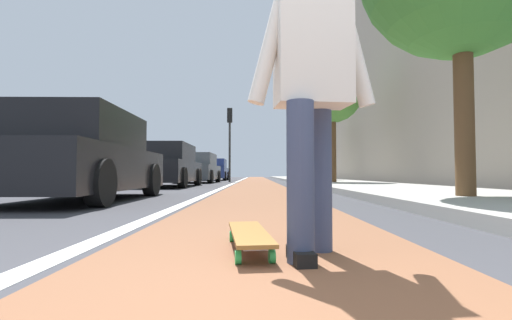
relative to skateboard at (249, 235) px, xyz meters
name	(u,v)px	position (x,y,z in m)	size (l,w,h in m)	color
ground_plane	(258,189)	(8.52, -0.09, -0.09)	(80.00, 80.00, 0.00)	#38383D
bike_lane_paint	(257,180)	(22.52, -0.09, -0.09)	(56.00, 1.93, 0.00)	brown
lane_stripe_white	(237,182)	(18.52, 1.02, -0.09)	(52.00, 0.16, 0.01)	silver
sidewalk_curb	(321,181)	(16.52, -3.41, -0.03)	(52.00, 3.20, 0.14)	#9E9B93
building_facade	(351,74)	(20.52, -6.09, 6.71)	(40.00, 1.20, 13.61)	gray
skateboard	(249,235)	(0.00, 0.00, 0.00)	(0.86, 0.30, 0.11)	green
skater_person	(312,85)	(-0.15, -0.35, 0.84)	(0.48, 0.72, 1.64)	#384260
parked_car_near	(79,158)	(3.92, 2.93, 0.62)	(4.08, 2.00, 1.49)	black
parked_car_mid	(167,166)	(10.47, 3.07, 0.62)	(4.55, 1.90, 1.49)	black
parked_car_far	(198,169)	(16.07, 2.88, 0.61)	(4.29, 1.97, 1.48)	#4C5156
parked_car_end	(214,170)	(23.04, 2.92, 0.61)	(4.57, 2.00, 1.47)	navy
traffic_light	(230,131)	(17.88, 1.42, 2.76)	(0.33, 0.28, 4.12)	#2D2D2D
street_tree_mid	(332,93)	(11.84, -3.01, 3.52)	(2.43, 2.43, 4.88)	brown
street_tree_far	(308,124)	(18.03, -3.01, 3.15)	(2.32, 2.32, 4.45)	brown
pedestrian_distant	(318,165)	(13.78, -2.82, 0.75)	(0.41, 0.64, 1.48)	brown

